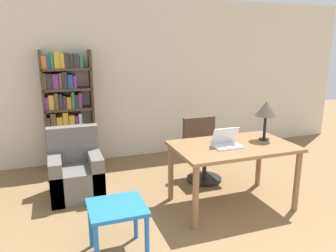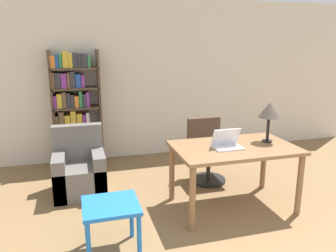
# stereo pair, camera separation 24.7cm
# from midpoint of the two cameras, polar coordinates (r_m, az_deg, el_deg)

# --- Properties ---
(wall_back) EXTENTS (8.00, 0.06, 2.70)m
(wall_back) POSITION_cam_midpoint_polar(r_m,az_deg,el_deg) (5.77, -4.83, 8.08)
(wall_back) COLOR beige
(wall_back) RESTS_ON ground_plane
(desk) EXTENTS (1.44, 0.89, 0.78)m
(desk) POSITION_cam_midpoint_polar(r_m,az_deg,el_deg) (4.01, 9.51, -4.71)
(desk) COLOR olive
(desk) RESTS_ON ground_plane
(laptop) EXTENTS (0.33, 0.23, 0.23)m
(laptop) POSITION_cam_midpoint_polar(r_m,az_deg,el_deg) (3.88, 8.36, -2.88)
(laptop) COLOR silver
(laptop) RESTS_ON desk
(table_lamp) EXTENTS (0.26, 0.26, 0.49)m
(table_lamp) POSITION_cam_midpoint_polar(r_m,az_deg,el_deg) (4.18, 15.10, 2.74)
(table_lamp) COLOR black
(table_lamp) RESTS_ON desk
(office_chair) EXTENTS (0.52, 0.52, 0.91)m
(office_chair) POSITION_cam_midpoint_polar(r_m,az_deg,el_deg) (4.82, 4.60, -4.50)
(office_chair) COLOR black
(office_chair) RESTS_ON ground_plane
(side_table_blue) EXTENTS (0.52, 0.49, 0.51)m
(side_table_blue) POSITION_cam_midpoint_polar(r_m,az_deg,el_deg) (3.19, -11.15, -14.90)
(side_table_blue) COLOR blue
(side_table_blue) RESTS_ON ground_plane
(armchair) EXTENTS (0.66, 0.66, 0.89)m
(armchair) POSITION_cam_midpoint_polar(r_m,az_deg,el_deg) (4.56, -17.25, -7.91)
(armchair) COLOR #66605B
(armchair) RESTS_ON ground_plane
(bookshelf) EXTENTS (0.76, 0.28, 1.87)m
(bookshelf) POSITION_cam_midpoint_polar(r_m,az_deg,el_deg) (5.46, -18.57, 2.37)
(bookshelf) COLOR #4C3828
(bookshelf) RESTS_ON ground_plane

